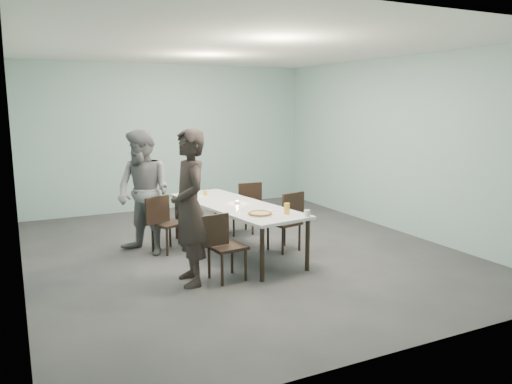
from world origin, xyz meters
name	(u,v)px	position (x,y,z in m)	size (l,w,h in m)	color
ground	(239,250)	(0.00, 0.00, 0.00)	(7.00, 7.00, 0.00)	#333335
room_shell	(238,116)	(0.00, 0.00, 2.03)	(6.02, 7.02, 3.01)	#90B5B2
table	(235,208)	(-0.10, -0.09, 0.69)	(1.27, 2.70, 0.75)	white
chair_near_left	(221,242)	(-0.74, -1.09, 0.50)	(0.63, 0.47, 0.87)	black
chair_far_left	(164,220)	(-1.05, 0.41, 0.50)	(0.65, 0.55, 0.87)	black
chair_near_right	(288,217)	(0.69, -0.27, 0.50)	(0.64, 0.50, 0.87)	black
chair_far_right	(244,204)	(0.51, 0.92, 0.50)	(0.63, 0.45, 0.87)	black
diner_near	(190,208)	(-1.11, -1.00, 0.96)	(0.70, 0.46, 1.92)	black
diner_far	(144,192)	(-1.31, 0.49, 0.93)	(0.90, 0.70, 1.85)	slate
pizza	(260,214)	(-0.10, -0.92, 0.77)	(0.34, 0.34, 0.04)	white
side_plate	(270,210)	(0.15, -0.73, 0.76)	(0.18, 0.18, 0.01)	white
beer_glass	(287,209)	(0.24, -1.02, 0.82)	(0.08, 0.08, 0.15)	gold
water_tumbler	(307,213)	(0.41, -1.27, 0.80)	(0.08, 0.08, 0.09)	silver
tealight	(237,202)	(-0.07, -0.09, 0.77)	(0.06, 0.06, 0.05)	silver
amber_tumbler	(205,193)	(-0.27, 0.71, 0.79)	(0.07, 0.07, 0.08)	gold
menu	(200,196)	(-0.37, 0.69, 0.75)	(0.30, 0.22, 0.01)	silver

